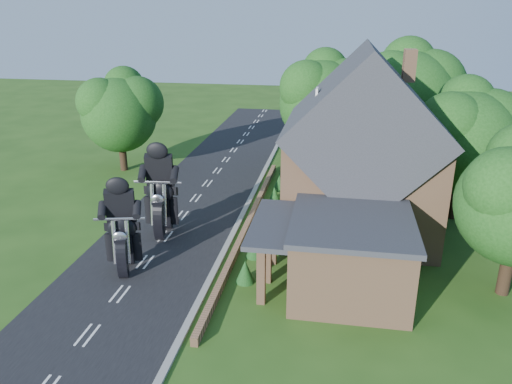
% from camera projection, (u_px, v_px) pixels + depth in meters
% --- Properties ---
extents(ground, '(120.00, 120.00, 0.00)m').
position_uv_depth(ground, '(145.00, 262.00, 24.94)').
color(ground, '#244914').
rests_on(ground, ground).
extents(road, '(7.00, 80.00, 0.02)m').
position_uv_depth(road, '(145.00, 262.00, 24.94)').
color(road, black).
rests_on(road, ground).
extents(kerb, '(0.30, 80.00, 0.12)m').
position_uv_depth(kerb, '(216.00, 267.00, 24.34)').
color(kerb, gray).
rests_on(kerb, ground).
extents(garden_wall, '(0.30, 22.00, 0.40)m').
position_uv_depth(garden_wall, '(248.00, 224.00, 28.80)').
color(garden_wall, '#9A6E4E').
rests_on(garden_wall, ground).
extents(house, '(9.54, 8.64, 10.24)m').
position_uv_depth(house, '(362.00, 156.00, 27.30)').
color(house, '#9A6E4E').
rests_on(house, ground).
extents(annex, '(7.05, 5.94, 3.44)m').
position_uv_depth(annex, '(347.00, 254.00, 22.02)').
color(annex, '#9A6E4E').
rests_on(annex, ground).
extents(tree_house_right, '(6.51, 6.00, 8.40)m').
position_uv_depth(tree_house_right, '(472.00, 134.00, 28.44)').
color(tree_house_right, black).
rests_on(tree_house_right, ground).
extents(tree_behind_house, '(7.81, 7.20, 10.08)m').
position_uv_depth(tree_behind_house, '(413.00, 93.00, 35.41)').
color(tree_behind_house, black).
rests_on(tree_behind_house, ground).
extents(tree_behind_left, '(6.94, 6.40, 9.16)m').
position_uv_depth(tree_behind_left, '(328.00, 95.00, 37.45)').
color(tree_behind_left, black).
rests_on(tree_behind_left, ground).
extents(tree_far_road, '(6.08, 5.60, 7.84)m').
position_uv_depth(tree_far_road, '(124.00, 108.00, 37.36)').
color(tree_far_road, black).
rests_on(tree_far_road, ground).
extents(shrub_a, '(0.90, 0.90, 1.10)m').
position_uv_depth(shrub_a, '(245.00, 271.00, 22.98)').
color(shrub_a, '#113713').
rests_on(shrub_a, ground).
extents(shrub_b, '(0.90, 0.90, 1.10)m').
position_uv_depth(shrub_b, '(255.00, 247.00, 25.29)').
color(shrub_b, '#113713').
rests_on(shrub_b, ground).
extents(shrub_c, '(0.90, 0.90, 1.10)m').
position_uv_depth(shrub_c, '(262.00, 227.00, 27.60)').
color(shrub_c, '#113713').
rests_on(shrub_c, ground).
extents(shrub_d, '(0.90, 0.90, 1.10)m').
position_uv_depth(shrub_d, '(275.00, 195.00, 32.22)').
color(shrub_d, '#113713').
rests_on(shrub_d, ground).
extents(shrub_e, '(0.90, 0.90, 1.10)m').
position_uv_depth(shrub_e, '(279.00, 183.00, 34.52)').
color(shrub_e, '#113713').
rests_on(shrub_e, ground).
extents(shrub_f, '(0.90, 0.90, 1.10)m').
position_uv_depth(shrub_f, '(284.00, 172.00, 36.83)').
color(shrub_f, '#113713').
rests_on(shrub_f, ground).
extents(motorcycle_lead, '(0.74, 1.61, 1.45)m').
position_uv_depth(motorcycle_lead, '(126.00, 258.00, 23.85)').
color(motorcycle_lead, black).
rests_on(motorcycle_lead, ground).
extents(motorcycle_follow, '(0.57, 1.76, 1.61)m').
position_uv_depth(motorcycle_follow, '(163.00, 221.00, 27.72)').
color(motorcycle_follow, black).
rests_on(motorcycle_follow, ground).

